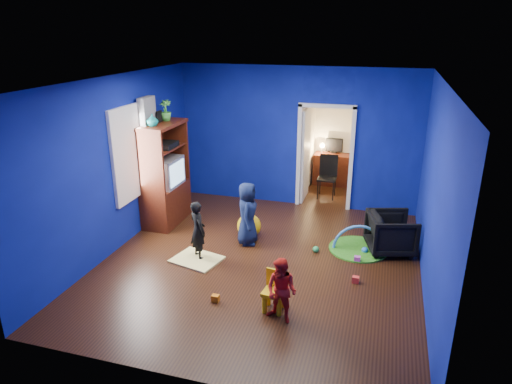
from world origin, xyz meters
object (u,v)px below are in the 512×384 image
(child_navy, at_px, (247,214))
(folding_chair, at_px, (327,178))
(hopper_ball, at_px, (249,226))
(crt_tv, at_px, (166,172))
(tv_armoire, at_px, (164,174))
(study_desk, at_px, (332,169))
(toddler_red, at_px, (281,291))
(kid_chair, at_px, (274,294))
(armchair, at_px, (391,233))
(vase, at_px, (152,120))
(child_black, at_px, (198,230))
(play_mat, at_px, (358,249))

(child_navy, bearing_deg, folding_chair, -30.71)
(hopper_ball, bearing_deg, crt_tv, 172.44)
(tv_armoire, bearing_deg, hopper_ball, -7.39)
(child_navy, distance_m, study_desk, 3.79)
(toddler_red, bearing_deg, kid_chair, 143.20)
(armchair, relative_size, vase, 3.50)
(toddler_red, distance_m, tv_armoire, 3.87)
(child_black, xyz_separation_m, vase, (-1.19, 0.92, 1.57))
(vase, distance_m, kid_chair, 3.86)
(toddler_red, bearing_deg, play_mat, 87.02)
(play_mat, xyz_separation_m, study_desk, (-0.90, 3.36, 0.36))
(toddler_red, xyz_separation_m, folding_chair, (-0.08, 4.72, 0.02))
(armchair, distance_m, crt_tv, 4.24)
(armchair, xyz_separation_m, hopper_ball, (-2.47, -0.13, -0.13))
(kid_chair, bearing_deg, study_desk, 95.88)
(armchair, xyz_separation_m, play_mat, (-0.52, -0.09, -0.33))
(vase, relative_size, hopper_ball, 0.50)
(study_desk, bearing_deg, kid_chair, -90.72)
(toddler_red, relative_size, vase, 4.11)
(tv_armoire, bearing_deg, crt_tv, 0.00)
(crt_tv, relative_size, kid_chair, 1.40)
(child_navy, xyz_separation_m, folding_chair, (1.01, 2.69, -0.10))
(toddler_red, bearing_deg, child_black, 159.17)
(child_black, distance_m, tv_armoire, 1.77)
(kid_chair, height_order, study_desk, study_desk)
(armchair, relative_size, folding_chair, 0.82)
(tv_armoire, relative_size, folding_chair, 2.13)
(kid_chair, xyz_separation_m, study_desk, (0.07, 5.48, 0.12))
(toddler_red, distance_m, kid_chair, 0.32)
(kid_chair, relative_size, play_mat, 0.50)
(child_black, bearing_deg, study_desk, -69.47)
(tv_armoire, height_order, folding_chair, tv_armoire)
(armchair, height_order, folding_chair, folding_chair)
(child_black, distance_m, folding_chair, 3.80)
(play_mat, bearing_deg, vase, -178.27)
(crt_tv, distance_m, kid_chair, 3.64)
(study_desk, distance_m, folding_chair, 0.96)
(hopper_ball, bearing_deg, folding_chair, 66.50)
(armchair, relative_size, play_mat, 0.75)
(crt_tv, bearing_deg, tv_armoire, 180.00)
(crt_tv, bearing_deg, vase, -97.59)
(armchair, distance_m, play_mat, 0.62)
(armchair, height_order, study_desk, study_desk)
(crt_tv, height_order, kid_chair, crt_tv)
(crt_tv, distance_m, study_desk, 4.26)
(armchair, height_order, tv_armoire, tv_armoire)
(play_mat, bearing_deg, child_black, -157.70)
(vase, distance_m, folding_chair, 4.10)
(vase, relative_size, folding_chair, 0.23)
(toddler_red, xyz_separation_m, crt_tv, (-2.85, 2.51, 0.58))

